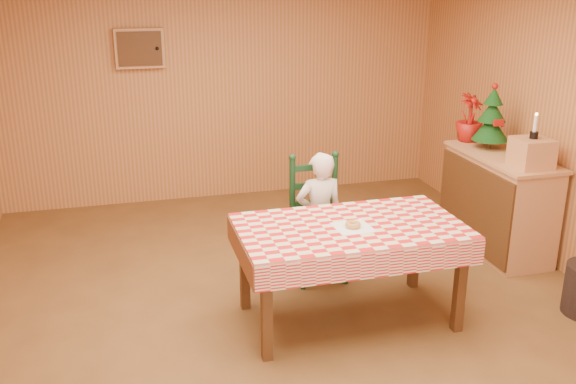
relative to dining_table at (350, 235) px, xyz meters
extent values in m
plane|color=brown|center=(-0.38, 0.13, -0.69)|extent=(6.00, 6.00, 0.00)
cube|color=#BE7B44|center=(-0.38, 3.13, 0.61)|extent=(5.00, 0.10, 2.60)
cube|color=tan|center=(-1.28, 3.07, 1.06)|extent=(0.52, 0.08, 0.42)
cube|color=#502E15|center=(-1.28, 3.02, 1.06)|extent=(0.46, 0.02, 0.36)
sphere|color=black|center=(-1.10, 3.01, 1.06)|extent=(0.04, 0.04, 0.04)
cube|color=#502E15|center=(0.00, 0.00, 0.03)|extent=(1.60, 0.90, 0.06)
cube|color=#502E15|center=(-0.72, -0.37, -0.34)|extent=(0.07, 0.07, 0.69)
cube|color=#502E15|center=(0.72, -0.37, -0.34)|extent=(0.07, 0.07, 0.69)
cube|color=#502E15|center=(-0.72, 0.37, -0.34)|extent=(0.07, 0.07, 0.69)
cube|color=#502E15|center=(0.72, 0.37, -0.34)|extent=(0.07, 0.07, 0.69)
cube|color=red|center=(0.00, 0.00, 0.07)|extent=(1.64, 0.94, 0.02)
cube|color=red|center=(0.00, -0.47, -0.03)|extent=(1.64, 0.02, 0.18)
cube|color=red|center=(0.00, 0.47, -0.03)|extent=(1.64, 0.02, 0.18)
cube|color=#285225|center=(-0.82, 0.00, -0.03)|extent=(0.02, 0.94, 0.18)
cube|color=#285225|center=(0.82, 0.00, -0.03)|extent=(0.02, 0.94, 0.18)
cube|color=black|center=(0.00, 0.73, -0.26)|extent=(0.44, 0.40, 0.04)
cylinder|color=black|center=(-0.19, 0.56, -0.48)|extent=(0.04, 0.04, 0.41)
cylinder|color=black|center=(0.19, 0.56, -0.48)|extent=(0.04, 0.04, 0.41)
cylinder|color=black|center=(-0.19, 0.90, -0.48)|extent=(0.04, 0.04, 0.41)
cylinder|color=black|center=(0.19, 0.90, -0.48)|extent=(0.04, 0.04, 0.41)
cylinder|color=black|center=(-0.19, 0.90, 0.06)|extent=(0.05, 0.05, 0.60)
sphere|color=black|center=(-0.19, 0.90, 0.36)|extent=(0.06, 0.06, 0.06)
cylinder|color=black|center=(0.19, 0.90, 0.06)|extent=(0.05, 0.05, 0.60)
sphere|color=black|center=(0.19, 0.90, 0.36)|extent=(0.06, 0.06, 0.06)
cube|color=black|center=(0.00, 0.90, -0.06)|extent=(0.38, 0.03, 0.05)
cube|color=black|center=(0.00, 0.90, 0.10)|extent=(0.38, 0.03, 0.05)
cube|color=black|center=(0.00, 0.90, 0.26)|extent=(0.38, 0.03, 0.05)
imported|color=silver|center=(0.00, 0.73, -0.13)|extent=(0.41, 0.27, 1.12)
cube|color=white|center=(0.00, -0.05, 0.08)|extent=(0.27, 0.27, 0.00)
torus|color=#C28F45|center=(0.00, -0.05, 0.11)|extent=(0.15, 0.15, 0.04)
cube|color=tan|center=(1.82, 0.89, -0.24)|extent=(0.50, 1.20, 0.90)
cube|color=tan|center=(1.82, 0.89, 0.23)|extent=(0.54, 1.24, 0.03)
cube|color=#502E15|center=(1.56, 0.89, -0.24)|extent=(0.02, 1.20, 0.80)
cube|color=tan|center=(1.82, 0.49, 0.37)|extent=(0.31, 0.31, 0.25)
cylinder|color=#502E15|center=(1.82, 1.14, 0.28)|extent=(0.04, 0.04, 0.08)
cone|color=#0C3611|center=(1.82, 1.14, 0.44)|extent=(0.34, 0.34, 0.24)
cone|color=#0C3611|center=(1.82, 1.14, 0.60)|extent=(0.26, 0.26, 0.20)
cone|color=#0C3611|center=(1.82, 1.14, 0.74)|extent=(0.18, 0.18, 0.16)
sphere|color=#9D140E|center=(1.82, 1.14, 0.83)|extent=(0.06, 0.06, 0.06)
cube|color=#9D140E|center=(1.80, 0.99, 0.52)|extent=(0.10, 0.02, 0.06)
sphere|color=#9D140E|center=(1.90, 1.08, 0.47)|extent=(0.04, 0.04, 0.04)
sphere|color=#9D140E|center=(1.75, 1.19, 0.54)|extent=(0.04, 0.04, 0.04)
sphere|color=#9D140E|center=(1.86, 1.23, 0.64)|extent=(0.04, 0.04, 0.04)
imported|color=#9D140E|center=(1.77, 1.44, 0.48)|extent=(0.35, 0.35, 0.47)
cylinder|color=black|center=(1.82, 0.49, 0.52)|extent=(0.07, 0.07, 0.06)
cylinder|color=white|center=(1.82, 0.49, 0.62)|extent=(0.03, 0.03, 0.14)
sphere|color=orange|center=(1.82, 0.49, 0.70)|extent=(0.02, 0.02, 0.02)
camera|label=1|loc=(-1.57, -4.07, 1.82)|focal=40.00mm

